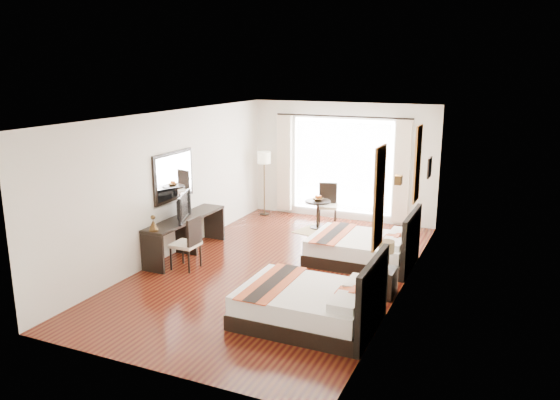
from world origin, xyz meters
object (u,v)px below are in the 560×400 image
at_px(bed_near, 312,304).
at_px(floor_lamp, 264,162).
at_px(fruit_bowl, 318,199).
at_px(console_desk, 186,236).
at_px(desk_chair, 187,253).
at_px(bed_far, 365,248).
at_px(table_lamp, 387,249).
at_px(window_chair, 327,212).
at_px(nightstand, 383,282).
at_px(television, 180,207).
at_px(vase, 382,265).
at_px(side_table, 318,214).

distance_m(bed_near, floor_lamp, 6.06).
xyz_separation_m(bed_near, fruit_bowl, (-1.55, 4.48, 0.40)).
distance_m(console_desk, desk_chair, 0.80).
relative_size(bed_far, table_lamp, 4.82).
distance_m(bed_far, window_chair, 2.58).
distance_m(nightstand, table_lamp, 0.55).
height_order(television, fruit_bowl, television).
xyz_separation_m(nightstand, vase, (-0.01, -0.13, 0.34)).
height_order(vase, television, television).
distance_m(table_lamp, side_table, 3.81).
xyz_separation_m(bed_near, desk_chair, (-2.86, 1.12, 0.01)).
height_order(vase, desk_chair, desk_chair).
bearing_deg(table_lamp, side_table, 126.91).
height_order(bed_far, vase, bed_far).
bearing_deg(bed_near, vase, 61.00).
distance_m(bed_far, table_lamp, 1.54).
relative_size(console_desk, floor_lamp, 1.39).
relative_size(console_desk, window_chair, 2.28).
distance_m(floor_lamp, side_table, 1.99).
distance_m(nightstand, fruit_bowl, 3.86).
distance_m(console_desk, television, 0.67).
bearing_deg(console_desk, nightstand, -5.69).
xyz_separation_m(bed_far, window_chair, (-1.48, 2.11, 0.01)).
bearing_deg(side_table, bed_near, -70.87).
bearing_deg(desk_chair, bed_near, 158.70).
bearing_deg(bed_near, floor_lamp, 122.14).
xyz_separation_m(table_lamp, television, (-4.01, 0.13, 0.24)).
bearing_deg(vase, floor_lamp, 135.53).
bearing_deg(bed_far, fruit_bowl, 132.29).
xyz_separation_m(bed_far, fruit_bowl, (-1.57, 1.73, 0.40)).
bearing_deg(television, bed_near, -137.00).
relative_size(television, desk_chair, 0.92).
height_order(bed_far, side_table, bed_far).
distance_m(bed_far, vase, 1.66).
distance_m(vase, window_chair, 4.20).
bearing_deg(television, nightstand, -114.25).
xyz_separation_m(floor_lamp, side_table, (1.61, -0.56, -1.01)).
height_order(bed_far, fruit_bowl, bed_far).
height_order(fruit_bowl, window_chair, window_chair).
bearing_deg(desk_chair, bed_far, -150.59).
height_order(bed_far, nightstand, bed_far).
distance_m(fruit_bowl, window_chair, 0.55).
distance_m(bed_near, bed_far, 2.74).
xyz_separation_m(bed_far, side_table, (-1.58, 1.75, 0.05)).
bearing_deg(console_desk, floor_lamp, 87.51).
relative_size(nightstand, console_desk, 0.21).
relative_size(table_lamp, television, 0.44).
distance_m(nightstand, window_chair, 4.09).
bearing_deg(table_lamp, bed_near, -116.10).
relative_size(vase, fruit_bowl, 0.55).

